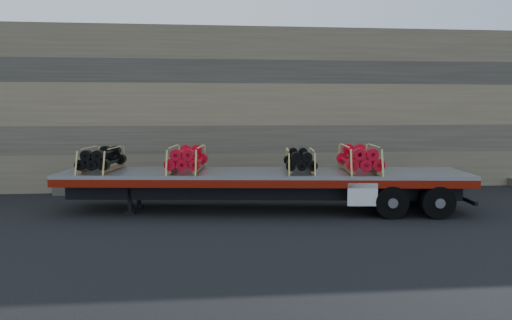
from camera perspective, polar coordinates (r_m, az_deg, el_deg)
The scene contains 7 objects.
ground at distance 16.91m, azimuth 2.56°, elevation -6.11°, with size 120.00×120.00×0.00m, color black.
rock_wall at distance 22.99m, azimuth 0.13°, elevation 5.83°, with size 44.00×3.00×7.00m, color #7A6B54.
trailer at distance 17.23m, azimuth 0.77°, elevation -3.55°, with size 13.78×2.65×1.38m, color #A5A8AD, non-canonical shape.
bundle_front at distance 17.99m, azimuth -17.20°, elevation 0.04°, with size 1.09×2.18×0.77m, color black, non-canonical shape.
bundle_midfront at distance 17.29m, azimuth -7.87°, elevation 0.09°, with size 1.15×2.30×0.82m, color red, non-canonical shape.
bundle_midrear at distance 17.13m, azimuth 5.02°, elevation -0.09°, with size 1.02×2.03×0.72m, color black, non-canonical shape.
bundle_rear at distance 17.38m, azimuth 11.71°, elevation 0.12°, with size 1.20×2.41×0.85m, color red, non-canonical shape.
Camera 1 is at (-2.52, -16.35, 3.49)m, focal length 35.00 mm.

